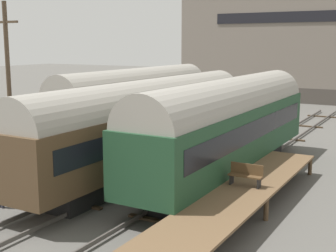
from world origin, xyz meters
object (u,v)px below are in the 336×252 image
Objects in this scene: utility_pole at (9,84)px; bench at (246,174)px; train_car_grey at (137,102)px; train_car_green at (228,122)px; person_worker at (0,184)px; train_car_brown at (149,120)px.

bench is at bearing 0.60° from utility_pole.
utility_pole reaches higher than bench.
train_car_grey reaches higher than bench.
bench is at bearing -36.64° from train_car_grey.
train_car_grey is 13.14m from bench.
train_car_green is at bearing -25.68° from train_car_grey.
bench is 13.84m from utility_pole.
utility_pole is (-4.53, 4.80, 3.64)m from person_worker.
utility_pole is at bearing -179.40° from bench.
utility_pole is (-3.00, -7.93, 1.68)m from train_car_grey.
train_car_grey is at bearing 154.32° from train_car_green.
train_car_grey is 10.86× the size of bench.
train_car_brown is at bearing -164.76° from train_car_green.
utility_pole is at bearing -159.89° from train_car_green.
utility_pole is (-13.47, -0.14, 3.16)m from bench.
train_car_grey is at bearing 129.02° from train_car_brown.
train_car_grey is at bearing 69.28° from utility_pole.
person_worker is (-2.51, -7.75, -1.83)m from train_car_brown.
person_worker is at bearing -83.16° from train_car_grey.
train_car_grey is 8.98× the size of person_worker.
person_worker is (1.53, -12.73, -1.96)m from train_car_grey.
train_car_grey is 12.97m from person_worker.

